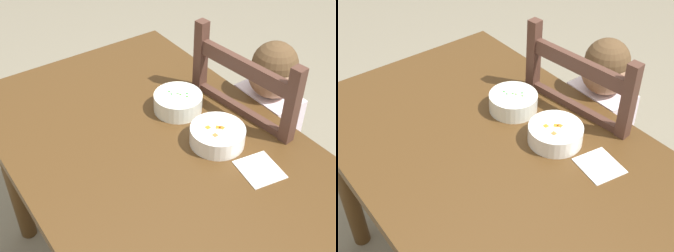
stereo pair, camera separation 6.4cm
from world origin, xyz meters
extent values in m
cube|color=#4E3317|center=(0.00, 0.00, 0.74)|extent=(1.26, 0.82, 0.04)
cylinder|color=#4E3317|center=(-0.55, -0.33, 0.36)|extent=(0.07, 0.07, 0.72)
cylinder|color=#4E3317|center=(-0.55, 0.33, 0.36)|extent=(0.07, 0.07, 0.72)
cube|color=#4E3025|center=(0.00, 0.51, 0.43)|extent=(0.46, 0.46, 0.02)
cube|color=#4E3025|center=(0.16, 0.72, 0.21)|extent=(0.04, 0.04, 0.42)
cube|color=#4E3025|center=(-0.21, 0.68, 0.21)|extent=(0.04, 0.04, 0.42)
cube|color=#4E3025|center=(0.21, 0.34, 0.21)|extent=(0.04, 0.04, 0.42)
cube|color=#4E3025|center=(-0.17, 0.30, 0.21)|extent=(0.04, 0.04, 0.42)
cube|color=#4E3025|center=(0.21, 0.34, 0.73)|extent=(0.04, 0.04, 0.57)
cube|color=#4E3025|center=(-0.17, 0.30, 0.73)|extent=(0.04, 0.04, 0.57)
cube|color=#4E3025|center=(0.02, 0.32, 0.93)|extent=(0.36, 0.06, 0.05)
cube|color=#4E3025|center=(0.02, 0.32, 0.76)|extent=(0.36, 0.06, 0.05)
cube|color=white|center=(0.00, 0.48, 0.60)|extent=(0.22, 0.14, 0.32)
sphere|color=#A4795B|center=(0.00, 0.48, 0.84)|extent=(0.17, 0.17, 0.17)
sphere|color=brown|center=(0.00, 0.48, 0.88)|extent=(0.16, 0.16, 0.16)
cylinder|color=#3F4C72|center=(-0.06, 0.36, 0.22)|extent=(0.07, 0.07, 0.44)
cylinder|color=#3F4C72|center=(0.05, 0.36, 0.22)|extent=(0.07, 0.07, 0.44)
cylinder|color=white|center=(-0.13, 0.38, 0.68)|extent=(0.06, 0.24, 0.13)
cylinder|color=white|center=(0.13, 0.38, 0.68)|extent=(0.06, 0.24, 0.13)
cylinder|color=white|center=(-0.11, 0.16, 0.79)|extent=(0.16, 0.16, 0.06)
cylinder|color=white|center=(-0.11, 0.16, 0.76)|extent=(0.07, 0.07, 0.01)
cylinder|color=green|center=(-0.11, 0.16, 0.80)|extent=(0.13, 0.13, 0.03)
sphere|color=green|center=(-0.14, 0.15, 0.81)|extent=(0.01, 0.01, 0.01)
sphere|color=green|center=(-0.08, 0.18, 0.81)|extent=(0.01, 0.01, 0.01)
sphere|color=green|center=(-0.12, 0.14, 0.81)|extent=(0.01, 0.01, 0.01)
sphere|color=green|center=(-0.10, 0.17, 0.81)|extent=(0.01, 0.01, 0.01)
sphere|color=green|center=(-0.11, 0.16, 0.81)|extent=(0.01, 0.01, 0.01)
sphere|color=green|center=(-0.10, 0.19, 0.81)|extent=(0.01, 0.01, 0.01)
cylinder|color=white|center=(0.10, 0.16, 0.79)|extent=(0.17, 0.17, 0.06)
cylinder|color=white|center=(0.10, 0.16, 0.76)|extent=(0.08, 0.08, 0.01)
cylinder|color=orange|center=(0.10, 0.16, 0.80)|extent=(0.14, 0.14, 0.03)
cube|color=orange|center=(0.09, 0.16, 0.81)|extent=(0.02, 0.02, 0.01)
cube|color=orange|center=(0.12, 0.13, 0.81)|extent=(0.02, 0.02, 0.01)
cube|color=orange|center=(0.08, 0.14, 0.81)|extent=(0.01, 0.01, 0.01)
cube|color=orange|center=(0.10, 0.17, 0.81)|extent=(0.02, 0.02, 0.01)
cube|color=silver|center=(0.08, 0.15, 0.76)|extent=(0.10, 0.02, 0.00)
ellipsoid|color=silver|center=(0.01, 0.15, 0.76)|extent=(0.05, 0.03, 0.01)
cube|color=white|center=(0.26, 0.19, 0.76)|extent=(0.14, 0.13, 0.00)
camera|label=1|loc=(0.89, -0.56, 1.68)|focal=49.08mm
camera|label=2|loc=(0.85, -0.61, 1.68)|focal=49.08mm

